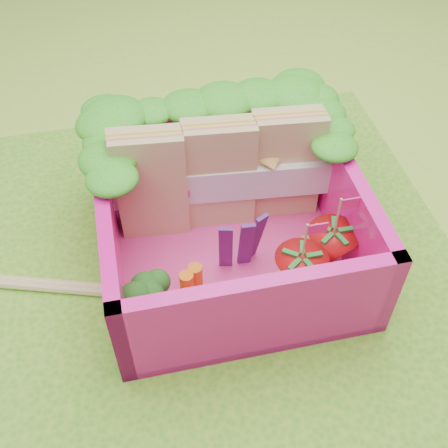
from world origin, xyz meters
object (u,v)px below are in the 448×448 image
object	(u,v)px
strawberry_left	(300,274)
chopsticks	(57,286)
strawberry_right	(331,249)
sandwich_stack	(220,174)
bento_box	(229,220)
broccoli	(150,293)

from	to	relation	value
strawberry_left	chopsticks	distance (m)	1.26
strawberry_left	strawberry_right	world-z (taller)	strawberry_left
sandwich_stack	bento_box	bearing A→B (deg)	-91.11
bento_box	sandwich_stack	size ratio (longest dim) A/B	1.09
bento_box	chopsticks	xyz separation A→B (m)	(-0.93, -0.04, -0.25)
bento_box	strawberry_left	xyz separation A→B (m)	(0.28, -0.36, -0.09)
broccoli	strawberry_right	distance (m)	0.95
sandwich_stack	strawberry_right	bearing A→B (deg)	-45.24
sandwich_stack	strawberry_left	bearing A→B (deg)	-65.81
strawberry_left	strawberry_right	bearing A→B (deg)	30.86
bento_box	strawberry_right	bearing A→B (deg)	-25.68
sandwich_stack	broccoli	xyz separation A→B (m)	(-0.47, -0.59, -0.14)
bento_box	chopsticks	distance (m)	0.97
strawberry_left	broccoli	bearing A→B (deg)	178.79
broccoli	strawberry_right	world-z (taller)	strawberry_right
broccoli	strawberry_right	size ratio (longest dim) A/B	0.62
strawberry_right	bento_box	bearing A→B (deg)	154.32
strawberry_right	chopsticks	distance (m)	1.44
sandwich_stack	broccoli	size ratio (longest dim) A/B	3.83
bento_box	strawberry_left	size ratio (longest dim) A/B	2.57
bento_box	strawberry_left	world-z (taller)	strawberry_left
broccoli	chopsticks	distance (m)	0.59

